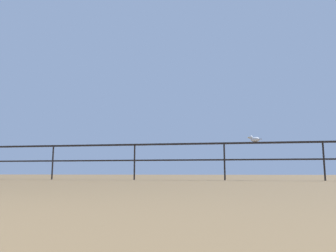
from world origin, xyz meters
TOP-DOWN VIEW (x-y plane):
  - pier_railing at (0.00, 8.45)m, footprint 22.03×0.05m
  - seagull_on_rail at (2.01, 8.46)m, footprint 0.36×0.20m

SIDE VIEW (x-z plane):
  - pier_railing at x=0.00m, z-range 0.25..1.23m
  - seagull_on_rail at x=2.01m, z-range 0.98..1.15m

